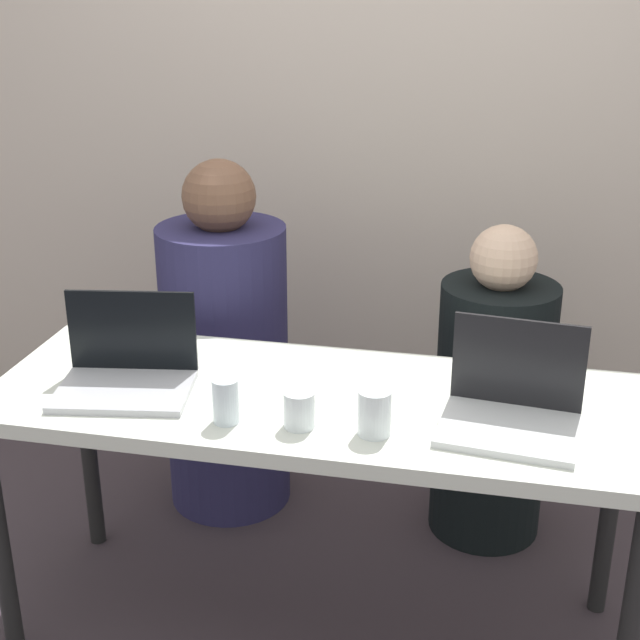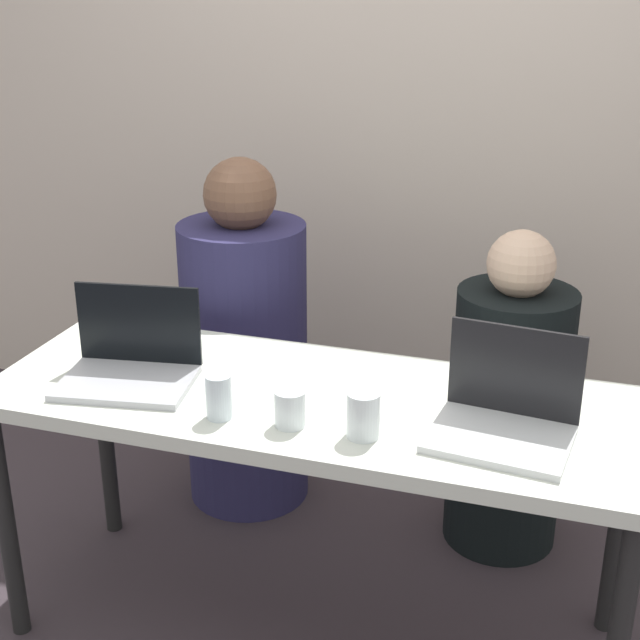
# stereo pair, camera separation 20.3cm
# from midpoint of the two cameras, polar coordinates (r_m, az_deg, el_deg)

# --- Properties ---
(ground_plane) EXTENTS (12.00, 12.00, 0.00)m
(ground_plane) POSITION_cam_midpoint_polar(r_m,az_deg,el_deg) (2.67, 1.88, -19.14)
(ground_plane) COLOR #392F35
(back_wall) EXTENTS (4.50, 0.10, 2.40)m
(back_wall) POSITION_cam_midpoint_polar(r_m,az_deg,el_deg) (3.30, 8.33, 12.01)
(back_wall) COLOR beige
(back_wall) RESTS_ON ground
(desk) EXTENTS (1.67, 0.61, 0.74)m
(desk) POSITION_cam_midpoint_polar(r_m,az_deg,el_deg) (2.29, 2.08, -6.49)
(desk) COLOR silver
(desk) RESTS_ON ground
(person_on_left) EXTENTS (0.48, 0.48, 1.20)m
(person_on_left) POSITION_cam_midpoint_polar(r_m,az_deg,el_deg) (3.00, -2.88, -2.22)
(person_on_left) COLOR #29274F
(person_on_left) RESTS_ON ground
(person_on_right) EXTENTS (0.44, 0.44, 1.04)m
(person_on_right) POSITION_cam_midpoint_polar(r_m,az_deg,el_deg) (2.87, 13.98, -5.62)
(person_on_right) COLOR black
(person_on_right) RESTS_ON ground
(laptop_front_left) EXTENTS (0.37, 0.30, 0.23)m
(laptop_front_left) POSITION_cam_midpoint_polar(r_m,az_deg,el_deg) (2.35, -9.62, -2.68)
(laptop_front_left) COLOR #B3B4BB
(laptop_front_left) RESTS_ON desk
(laptop_front_right) EXTENTS (0.34, 0.29, 0.24)m
(laptop_front_right) POSITION_cam_midpoint_polar(r_m,az_deg,el_deg) (2.12, 14.49, -5.92)
(laptop_front_right) COLOR silver
(laptop_front_right) RESTS_ON desk
(water_glass_right) EXTENTS (0.08, 0.08, 0.11)m
(water_glass_right) POSITION_cam_midpoint_polar(r_m,az_deg,el_deg) (2.06, 5.63, -6.29)
(water_glass_right) COLOR white
(water_glass_right) RESTS_ON desk
(water_glass_left) EXTENTS (0.06, 0.06, 0.11)m
(water_glass_left) POSITION_cam_midpoint_polar(r_m,az_deg,el_deg) (2.13, -3.78, -5.14)
(water_glass_left) COLOR silver
(water_glass_left) RESTS_ON desk
(water_glass_center) EXTENTS (0.07, 0.07, 0.09)m
(water_glass_center) POSITION_cam_midpoint_polar(r_m,az_deg,el_deg) (2.10, 0.90, -5.88)
(water_glass_center) COLOR white
(water_glass_center) RESTS_ON desk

